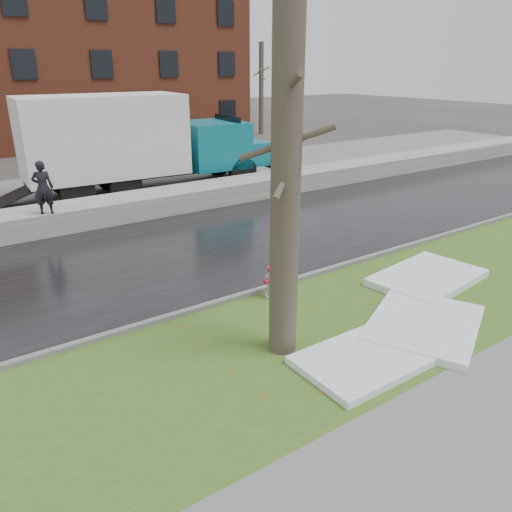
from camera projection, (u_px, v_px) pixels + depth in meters
ground at (299, 305)px, 11.18m from camera, size 120.00×120.00×0.00m
verge at (338, 327)px, 10.22m from camera, size 60.00×4.50×0.04m
road at (201, 248)px, 14.62m from camera, size 60.00×7.00×0.03m
parking_lot at (104, 191)px, 21.12m from camera, size 60.00×9.00×0.03m
curb at (272, 287)px, 11.92m from camera, size 60.00×0.15×0.14m
snowbank at (143, 205)px, 17.70m from camera, size 60.00×1.60×0.75m
brick_building at (39, 64)px, 33.40m from camera, size 26.00×12.00×10.00m
bg_tree_right at (261, 88)px, 36.86m from camera, size 1.40×1.62×6.50m
fire_hydrant at (272, 280)px, 11.30m from camera, size 0.41×0.36×0.83m
tree at (286, 180)px, 8.26m from camera, size 1.14×1.34×6.38m
box_truck at (135, 142)px, 20.25m from camera, size 11.90×3.34×3.95m
worker at (43, 187)px, 15.02m from camera, size 0.69×0.57×1.63m
snow_patch_near at (424, 324)px, 10.11m from camera, size 3.22×2.94×0.16m
snow_patch_far at (361, 361)px, 8.89m from camera, size 2.21×1.61×0.14m
snow_patch_side at (427, 278)px, 12.29m from camera, size 3.00×2.14×0.18m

